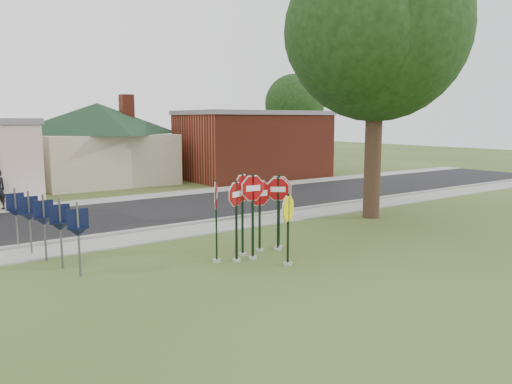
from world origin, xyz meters
TOP-DOWN VIEW (x-y plane):
  - ground at (0.00, 0.00)m, footprint 120.00×120.00m
  - sidewalk_near at (0.00, 5.50)m, footprint 60.00×1.60m
  - road at (0.00, 10.00)m, footprint 60.00×7.00m
  - sidewalk_far at (0.00, 14.30)m, footprint 60.00×1.60m
  - curb at (0.00, 6.50)m, footprint 60.00×0.20m
  - stop_sign_center at (-0.31, 1.17)m, footprint 1.06×0.24m
  - stop_sign_yellow at (0.14, 0.07)m, footprint 0.95×0.52m
  - stop_sign_left at (-0.85, 1.23)m, footprint 0.92×0.40m
  - stop_sign_right at (0.93, 1.55)m, footprint 0.82×0.62m
  - stop_sign_back_right at (0.38, 1.78)m, footprint 1.10×0.24m
  - stop_sign_back_left at (-0.33, 1.69)m, footprint 1.07×0.51m
  - stop_sign_far_right at (1.10, 1.72)m, footprint 0.73×0.86m
  - stop_sign_far_left at (-1.36, 1.52)m, footprint 0.64×0.93m
  - route_sign_row at (-5.40, 4.50)m, footprint 1.43×4.63m
  - building_house at (2.00, 22.00)m, footprint 11.60×11.60m
  - building_brick at (12.00, 18.50)m, footprint 10.20×6.20m
  - oak_tree at (7.50, 3.50)m, footprint 11.05×10.45m
  - bg_tree_right at (22.00, 26.00)m, footprint 5.60×5.60m

SIDE VIEW (x-z plane):
  - ground at x=0.00m, z-range 0.00..0.00m
  - road at x=0.00m, z-range 0.00..0.04m
  - sidewalk_near at x=0.00m, z-range 0.00..0.06m
  - sidewalk_far at x=0.00m, z-range 0.00..0.06m
  - curb at x=0.00m, z-range 0.00..0.14m
  - route_sign_row at x=-5.40m, z-range 0.22..2.22m
  - stop_sign_yellow at x=0.14m, z-range 0.21..2.39m
  - stop_sign_back_right at x=0.38m, z-range 0.28..2.69m
  - stop_sign_right at x=0.93m, z-range 0.28..2.75m
  - stop_sign_left at x=-0.85m, z-range 0.28..2.78m
  - stop_sign_far_right at x=1.10m, z-range 0.30..2.81m
  - stop_sign_far_left at x=-1.36m, z-range 0.31..2.85m
  - stop_sign_center at x=-0.31m, z-range 0.33..3.00m
  - stop_sign_back_left at x=-0.33m, z-range 0.35..3.02m
  - building_brick at x=12.00m, z-range 0.03..4.78m
  - building_house at x=2.00m, z-range 0.55..6.75m
  - bg_tree_right at x=22.00m, z-range 1.38..9.78m
  - oak_tree at x=7.50m, z-range 2.01..13.50m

